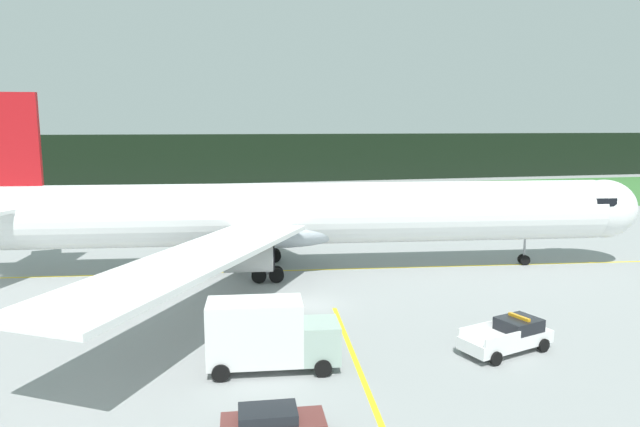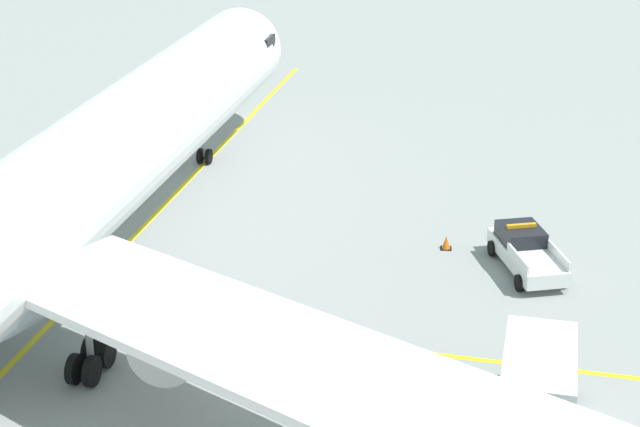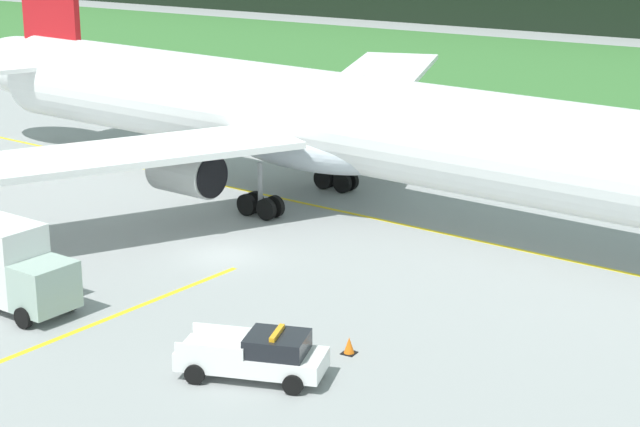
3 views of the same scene
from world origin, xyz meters
The scene contains 7 objects.
ground centered at (0.00, 0.00, 0.00)m, with size 320.00×320.00×0.00m, color gray.
grass_verge centered at (0.00, 58.12, 0.02)m, with size 320.00×42.97×0.04m, color #386F33.
taxiway_centerline_main centered at (1.99, 9.33, 0.00)m, with size 82.61×0.30×0.01m, color yellow.
airliner centered at (1.32, 9.42, 4.89)m, with size 61.46×52.34×15.11m.
ops_pickup_truck centered at (9.11, -10.86, 0.90)m, with size 5.78×3.47×1.94m.
catering_truck centered at (-4.30, -10.17, 1.92)m, with size 6.97×3.35×3.85m.
apron_cone centered at (10.95, -7.24, 0.33)m, with size 0.54×0.54×0.68m.
Camera 3 is at (30.02, -42.30, 17.65)m, focal length 62.92 mm.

